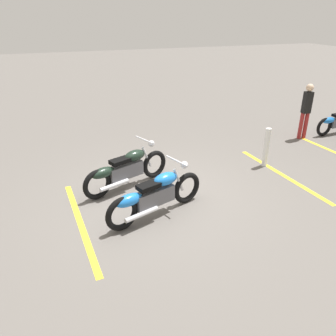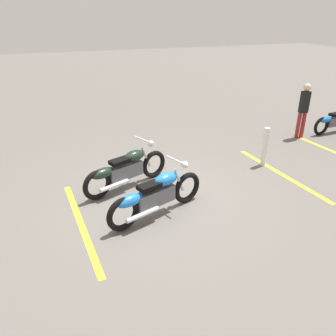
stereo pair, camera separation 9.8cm
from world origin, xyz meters
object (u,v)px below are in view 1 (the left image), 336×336
Objects in this scene: motorcycle_bright_foreground at (154,195)px; bystander_near_row at (306,109)px; bollard_post at (266,147)px; motorcycle_dark_foreground at (125,169)px.

bystander_near_row reaches higher than motorcycle_bright_foreground.
motorcycle_dark_foreground is at bearing 179.31° from bollard_post.
motorcycle_bright_foreground reaches higher than bollard_post.
motorcycle_dark_foreground is at bearing 82.06° from motorcycle_bright_foreground.
motorcycle_dark_foreground is at bearing -70.79° from bystander_near_row.
motorcycle_bright_foreground is 1.02× the size of motorcycle_dark_foreground.
bollard_post is at bearing 1.73° from motorcycle_bright_foreground.
motorcycle_dark_foreground is 6.14m from bystander_near_row.
motorcycle_bright_foreground is at bearing -100.82° from motorcycle_dark_foreground.
bollard_post is at bearing -52.75° from bystander_near_row.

